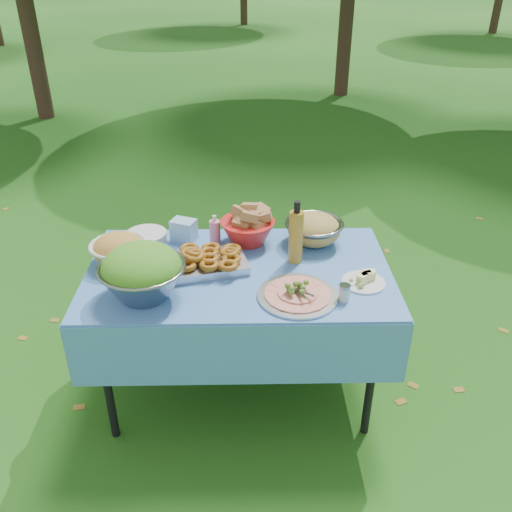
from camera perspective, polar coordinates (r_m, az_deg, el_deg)
The scene contains 14 objects.
ground at distance 3.07m, azimuth -1.60°, elevation -13.65°, with size 80.00×80.00×0.00m, color black.
picnic_table at distance 2.82m, azimuth -1.71°, elevation -8.04°, with size 1.46×0.86×0.76m, color #83C1FC.
salad_bowl at distance 2.40m, azimuth -11.90°, elevation -1.68°, with size 0.38×0.38×0.25m, color gray, non-canonical shape.
pasta_bowl_white at distance 2.71m, azimuth -14.27°, elevation 0.74°, with size 0.27×0.27×0.15m, color silver, non-canonical shape.
plate_stack at distance 2.90m, azimuth -11.46°, elevation 1.98°, with size 0.21×0.21×0.05m, color silver.
wipes_box at distance 2.88m, azimuth -7.60°, elevation 2.74°, with size 0.12×0.09×0.11m, color #91C2DC.
sanitizer_bottle at distance 2.81m, azimuth -4.35°, elevation 2.77°, with size 0.06×0.06×0.16m, color pink.
bread_bowl at distance 2.81m, azimuth -0.88°, elevation 3.18°, with size 0.28×0.28×0.19m, color red, non-canonical shape.
pasta_bowl_steel at distance 2.83m, azimuth 6.12°, elevation 2.88°, with size 0.30×0.30×0.16m, color gray, non-canonical shape.
fried_tray at distance 2.61m, azimuth -5.01°, elevation -0.42°, with size 0.36×0.25×0.08m, color silver.
charcuterie_platter at distance 2.39m, azimuth 4.43°, elevation -3.48°, with size 0.36×0.36×0.08m, color silver.
oil_bottle at distance 2.61m, azimuth 4.24°, elevation 2.54°, with size 0.07×0.07×0.32m, color #A97D24.
cheese_plate at distance 2.54m, azimuth 11.29°, elevation -2.30°, with size 0.20×0.20×0.05m, color silver.
shaker at distance 2.40m, azimuth 9.28°, elevation -3.84°, with size 0.05×0.05×0.08m, color silver.
Camera 1 is at (0.04, -2.23, 2.11)m, focal length 38.00 mm.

